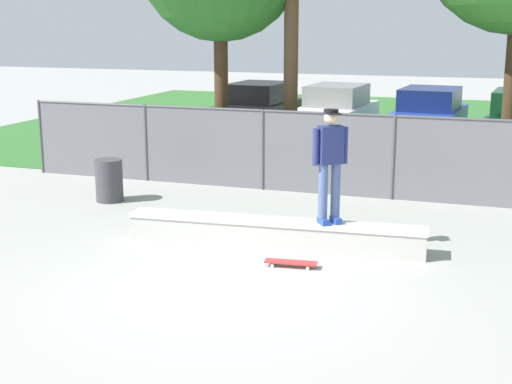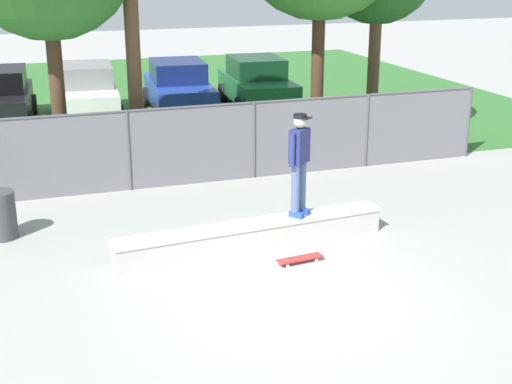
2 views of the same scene
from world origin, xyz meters
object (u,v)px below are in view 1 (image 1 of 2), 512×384
concrete_ledge (274,233)px  trash_bin (109,180)px  car_blue (428,116)px  skateboard (291,262)px  car_black (258,108)px  skateboarder (330,160)px  car_white (336,111)px

concrete_ledge → trash_bin: (-4.15, 1.89, 0.20)m
concrete_ledge → car_blue: bearing=83.4°
skateboard → car_black: car_black is taller
skateboarder → car_white: size_ratio=0.43×
skateboarder → concrete_ledge: bearing=-174.8°
skateboard → concrete_ledge: bearing=121.4°
car_white → skateboard: bearing=-80.3°
skateboarder → car_white: 11.73m
skateboard → skateboarder: bearing=70.1°
skateboard → car_blue: 12.31m
skateboarder → trash_bin: (-5.04, 1.81, -1.06)m
car_black → car_white: same height
skateboard → car_black: 13.25m
car_black → skateboard: bearing=-69.2°
skateboarder → car_blue: bearing=87.8°
concrete_ledge → skateboarder: size_ratio=2.70×
car_blue → trash_bin: 10.95m
car_black → car_blue: same height
skateboard → trash_bin: size_ratio=0.93×
car_black → car_blue: 5.47m
concrete_ledge → skateboarder: (0.89, 0.08, 1.26)m
car_white → car_blue: (2.89, -0.16, 0.00)m
car_black → car_white: 2.58m
skateboard → car_black: bearing=110.8°
concrete_ledge → skateboard: 1.05m
trash_bin → skateboard: bearing=-30.6°
car_black → car_white: (2.58, 0.05, 0.00)m
concrete_ledge → car_black: bearing=109.9°
car_blue → trash_bin: size_ratio=4.94×
trash_bin → car_black: bearing=90.0°
car_black → car_white: size_ratio=1.00×
skateboarder → car_blue: 11.32m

